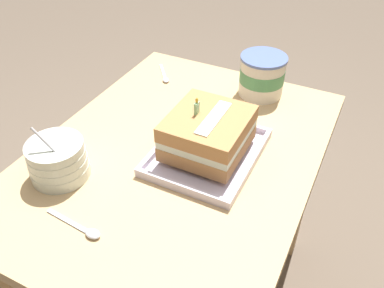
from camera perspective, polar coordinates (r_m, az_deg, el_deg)
name	(u,v)px	position (r m, az deg, el deg)	size (l,w,h in m)	color
dining_table	(178,186)	(1.13, -2.00, -5.98)	(0.94, 0.69, 0.74)	tan
foil_tray	(207,153)	(1.03, 2.20, -1.30)	(0.30, 0.25, 0.02)	silver
birthday_cake	(208,133)	(0.98, 2.29, 1.61)	(0.20, 0.19, 0.14)	#B9814C
bowl_stack	(58,160)	(1.00, -18.60, -2.18)	(0.14, 0.14, 0.15)	silver
ice_cream_tub	(262,75)	(1.26, 9.96, 9.64)	(0.14, 0.14, 0.13)	silver
serving_spoon_near_tray	(86,230)	(0.88, -14.87, -11.84)	(0.03, 0.15, 0.01)	silver
serving_spoon_by_bowls	(165,77)	(1.36, -3.90, 9.49)	(0.11, 0.09, 0.01)	silver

